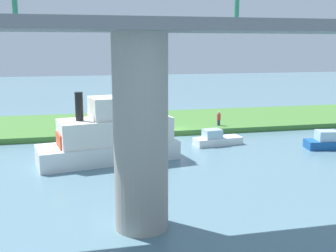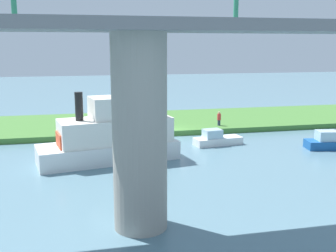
% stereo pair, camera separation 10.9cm
% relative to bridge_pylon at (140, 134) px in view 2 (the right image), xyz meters
% --- Properties ---
extents(ground_plane, '(160.00, 160.00, 0.00)m').
position_rel_bridge_pylon_xyz_m(ground_plane, '(-5.77, -18.33, -4.41)').
color(ground_plane, slate).
extents(grassy_bank, '(80.00, 12.00, 0.50)m').
position_rel_bridge_pylon_xyz_m(grassy_bank, '(-5.77, -24.33, -4.16)').
color(grassy_bank, '#427533').
rests_on(grassy_bank, ground).
extents(bridge_pylon, '(2.43, 2.43, 8.82)m').
position_rel_bridge_pylon_xyz_m(bridge_pylon, '(0.00, 0.00, 0.00)').
color(bridge_pylon, '#9E998E').
rests_on(bridge_pylon, ground).
extents(bridge_span, '(72.38, 4.30, 3.25)m').
position_rel_bridge_pylon_xyz_m(bridge_span, '(0.00, -0.02, 4.91)').
color(bridge_span, slate).
rests_on(bridge_span, bridge_pylon).
extents(person_on_bank, '(0.43, 0.43, 1.39)m').
position_rel_bridge_pylon_xyz_m(person_on_bank, '(-10.92, -19.93, -3.21)').
color(person_on_bank, '#2D334C').
rests_on(person_on_bank, grassy_bank).
extents(mooring_post, '(0.20, 0.20, 0.79)m').
position_rel_bridge_pylon_xyz_m(mooring_post, '(-4.65, -18.94, -3.52)').
color(mooring_post, brown).
rests_on(mooring_post, grassy_bank).
extents(pontoon_yellow, '(10.39, 5.03, 5.09)m').
position_rel_bridge_pylon_xyz_m(pontoon_yellow, '(0.20, -11.54, -2.53)').
color(pontoon_yellow, white).
rests_on(pontoon_yellow, ground).
extents(riverboat_paddlewheel, '(4.64, 2.31, 1.48)m').
position_rel_bridge_pylon_xyz_m(riverboat_paddlewheel, '(-17.42, -11.05, -3.88)').
color(riverboat_paddlewheel, '#195199').
rests_on(riverboat_paddlewheel, ground).
extents(motorboat_red, '(4.21, 1.96, 1.35)m').
position_rel_bridge_pylon_xyz_m(motorboat_red, '(-8.72, -14.34, -3.93)').
color(motorboat_red, white).
rests_on(motorboat_red, ground).
extents(motorboat_white, '(4.90, 1.99, 1.60)m').
position_rel_bridge_pylon_xyz_m(motorboat_white, '(0.29, -16.29, -3.84)').
color(motorboat_white, red).
rests_on(motorboat_white, ground).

